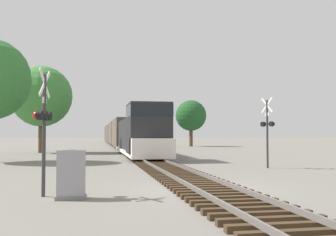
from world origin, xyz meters
name	(u,v)px	position (x,y,z in m)	size (l,w,h in m)	color
ground_plane	(203,189)	(0.00, 0.00, 0.00)	(400.00, 400.00, 0.00)	slate
rail_track_bed	(203,185)	(0.00, 0.00, 0.14)	(2.60, 160.00, 0.31)	#42301E
freight_train	(118,134)	(0.00, 55.32, 2.07)	(3.06, 85.85, 4.30)	#232326
crossing_signal_near	(43,121)	(-5.56, -0.79, 2.45)	(0.52, 1.01, 4.12)	#333333
crossing_signal_far	(268,127)	(6.14, 7.81, 2.43)	(0.59, 1.00, 4.19)	#333333
relay_cabinet	(71,175)	(-4.62, -1.44, 0.75)	(0.94, 0.59, 1.52)	slate
tree_mid_background	(41,96)	(-9.63, 29.76, 6.05)	(6.52, 6.52, 9.33)	brown
tree_deep_background	(191,116)	(11.41, 48.17, 5.00)	(5.01, 5.01, 7.54)	brown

